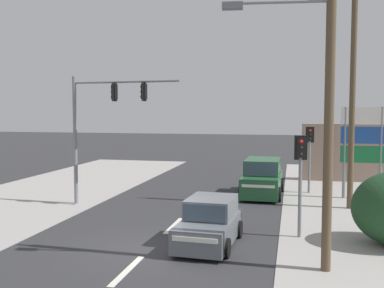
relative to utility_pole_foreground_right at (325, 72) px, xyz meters
The scene contains 12 objects.
ground_plane 7.58m from the utility_pole_foreground_right, behind, with size 140.00×140.00×0.00m, color #303033.
lane_dash_near 7.61m from the utility_pole_foreground_right, 167.73° to the right, with size 0.20×2.40×0.01m, color silver.
lane_dash_mid 8.46m from the utility_pole_foreground_right, 143.47° to the left, with size 0.20×2.40×0.01m, color silver.
lane_dash_far 11.63m from the utility_pole_foreground_right, 120.48° to the left, with size 0.20×2.40×0.01m, color silver.
utility_pole_foreground_right is the anchor object (origin of this frame).
utility_pole_midground_right 8.63m from the utility_pole_foreground_right, 78.33° to the left, with size 1.80×0.26×10.58m.
traffic_signal_mast 11.65m from the utility_pole_foreground_right, 144.96° to the left, with size 5.27×0.62×6.00m.
pedestal_signal_right_kerb 4.44m from the utility_pole_foreground_right, 99.37° to the left, with size 0.44×0.29×3.56m.
pedestal_signal_far_median 12.39m from the utility_pole_foreground_right, 89.57° to the left, with size 0.44×0.29×3.56m.
shopping_plaza_sign 11.47m from the utility_pole_foreground_right, 76.65° to the left, with size 2.10×0.16×4.60m.
hatchback_kerbside_parked 6.11m from the utility_pole_foreground_right, 152.63° to the left, with size 1.93×3.71×1.53m.
suv_crossing_left 11.99m from the utility_pole_foreground_right, 102.00° to the left, with size 2.13×4.57×1.90m.
Camera 1 is at (4.39, -13.41, 4.40)m, focal length 42.00 mm.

